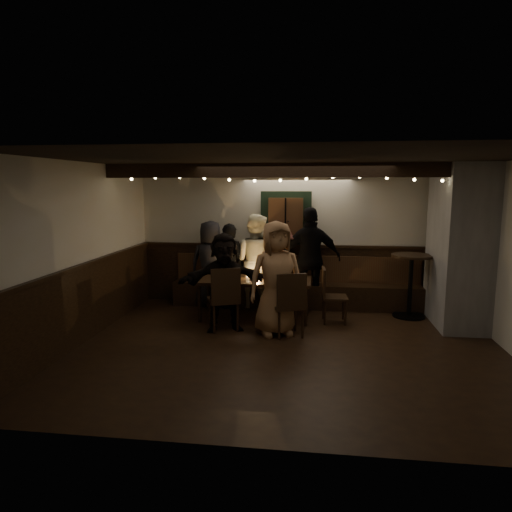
# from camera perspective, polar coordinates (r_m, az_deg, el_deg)

# --- Properties ---
(room) EXTENTS (6.02, 5.01, 2.62)m
(room) POSITION_cam_1_polar(r_m,az_deg,el_deg) (7.68, 12.68, -0.28)
(room) COLOR black
(room) RESTS_ON ground
(dining_table) EXTENTS (1.91, 0.82, 0.83)m
(dining_table) POSITION_cam_1_polar(r_m,az_deg,el_deg) (7.77, -0.22, -3.33)
(dining_table) COLOR black
(dining_table) RESTS_ON ground
(chair_near_left) EXTENTS (0.60, 0.60, 1.02)m
(chair_near_left) POSITION_cam_1_polar(r_m,az_deg,el_deg) (7.12, -3.95, -4.92)
(chair_near_left) COLOR black
(chair_near_left) RESTS_ON ground
(chair_near_right) EXTENTS (0.57, 0.57, 0.99)m
(chair_near_right) POSITION_cam_1_polar(r_m,az_deg,el_deg) (6.83, 4.21, -5.63)
(chair_near_right) COLOR black
(chair_near_right) RESTS_ON ground
(chair_end) EXTENTS (0.44, 0.44, 0.91)m
(chair_end) POSITION_cam_1_polar(r_m,az_deg,el_deg) (7.67, 9.16, -4.46)
(chair_end) COLOR black
(chair_end) RESTS_ON ground
(high_top) EXTENTS (0.69, 0.69, 1.09)m
(high_top) POSITION_cam_1_polar(r_m,az_deg,el_deg) (8.28, 18.77, -2.58)
(high_top) COLOR black
(high_top) RESTS_ON ground
(person_a) EXTENTS (0.81, 0.55, 1.62)m
(person_a) POSITION_cam_1_polar(r_m,az_deg,el_deg) (8.56, -5.68, -0.98)
(person_a) COLOR black
(person_a) RESTS_ON ground
(person_b) EXTENTS (0.60, 0.42, 1.57)m
(person_b) POSITION_cam_1_polar(r_m,az_deg,el_deg) (8.48, -3.34, -1.20)
(person_b) COLOR black
(person_b) RESTS_ON ground
(person_c) EXTENTS (1.03, 0.92, 1.74)m
(person_c) POSITION_cam_1_polar(r_m,az_deg,el_deg) (8.46, -0.10, -0.63)
(person_c) COLOR #F0EBC6
(person_c) RESTS_ON ground
(person_d) EXTENTS (1.09, 0.78, 1.52)m
(person_d) POSITION_cam_1_polar(r_m,az_deg,el_deg) (8.40, 3.07, -1.46)
(person_d) COLOR #4A231E
(person_d) RESTS_ON ground
(person_e) EXTENTS (1.17, 0.67, 1.88)m
(person_e) POSITION_cam_1_polar(r_m,az_deg,el_deg) (8.35, 6.85, -0.34)
(person_e) COLOR black
(person_e) RESTS_ON ground
(person_f) EXTENTS (1.50, 0.85, 1.54)m
(person_f) POSITION_cam_1_polar(r_m,az_deg,el_deg) (7.13, -3.97, -3.27)
(person_f) COLOR black
(person_f) RESTS_ON ground
(person_g) EXTENTS (1.00, 0.83, 1.74)m
(person_g) POSITION_cam_1_polar(r_m,az_deg,el_deg) (6.91, 2.54, -2.80)
(person_g) COLOR #9F7249
(person_g) RESTS_ON ground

